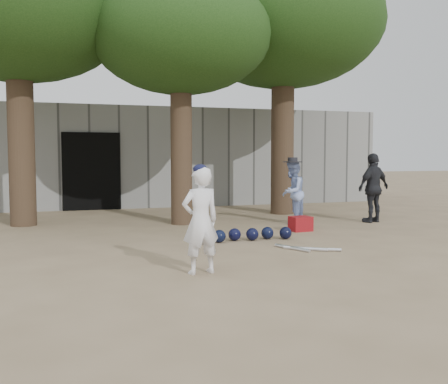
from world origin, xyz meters
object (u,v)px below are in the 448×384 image
object	(u,v)px
spectator_blue	(292,192)
red_bag	(301,224)
boy_player	(200,221)
spectator_dark	(373,188)

from	to	relation	value
spectator_blue	red_bag	xyz separation A→B (m)	(-0.31, -1.06, -0.57)
spectator_blue	red_bag	world-z (taller)	spectator_blue
boy_player	red_bag	world-z (taller)	boy_player
spectator_blue	spectator_dark	bearing A→B (deg)	123.86
boy_player	red_bag	distance (m)	4.18
boy_player	spectator_dark	size ratio (longest dim) A/B	0.87
spectator_blue	spectator_dark	distance (m)	1.93
boy_player	red_bag	xyz separation A→B (m)	(2.90, 2.96, -0.55)
spectator_blue	boy_player	bearing A→B (deg)	5.21
boy_player	spectator_blue	size ratio (longest dim) A/B	0.98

